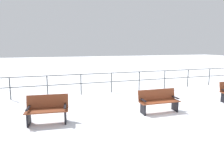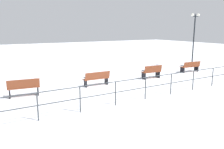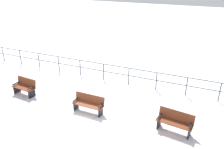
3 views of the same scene
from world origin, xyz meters
TOP-DOWN VIEW (x-y plane):
  - ground_plane at (0.00, 0.00)m, footprint 80.00×80.00m
  - bench_second at (-0.18, -4.13)m, footprint 0.70×1.41m
  - bench_third at (-0.05, 0.00)m, footprint 0.54×1.60m
  - bench_fourth at (-0.15, 4.15)m, footprint 0.73×1.59m
  - waterfront_railing at (-3.60, 0.00)m, footprint 0.05×22.04m

SIDE VIEW (x-z plane):
  - ground_plane at x=0.00m, z-range 0.00..0.00m
  - bench_third at x=-0.05m, z-range 0.02..0.89m
  - bench_second at x=-0.18m, z-range 0.00..0.93m
  - bench_fourth at x=-0.15m, z-range 0.02..0.95m
  - waterfront_railing at x=-3.60m, z-range 0.18..1.29m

